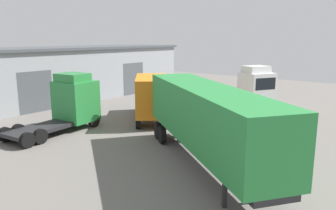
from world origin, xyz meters
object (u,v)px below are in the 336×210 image
Objects in this scene: box_truck_teal at (152,95)px; gravel_pile at (185,94)px; tractor_unit_white at (253,89)px; tractor_unit_green at (70,103)px; traffic_cone at (214,124)px; container_trailer_green at (206,117)px.

box_truck_teal is 9.51m from gravel_pile.
tractor_unit_white is at bearing -92.55° from gravel_pile.
traffic_cone is at bearing -57.80° from tractor_unit_green.
container_trailer_green reaches higher than tractor_unit_green.
tractor_unit_green is at bearing 112.87° from box_truck_teal.
container_trailer_green is 7.82m from traffic_cone.
box_truck_teal is 1.02× the size of tractor_unit_green.
container_trailer_green is 19.01m from gravel_pile.
tractor_unit_white is 9.78m from box_truck_teal.
box_truck_teal is at bearing -90.30° from tractor_unit_white.
box_truck_teal is 1.57× the size of gravel_pile.
tractor_unit_white reaches higher than tractor_unit_green.
tractor_unit_green is (-14.27, 7.47, -0.03)m from tractor_unit_white.
container_trailer_green is 11.41m from tractor_unit_green.
tractor_unit_white reaches higher than box_truck_teal.
tractor_unit_white is 8.02m from traffic_cone.
gravel_pile is at bearing -153.87° from tractor_unit_white.
tractor_unit_green is 10.41m from traffic_cone.
container_trailer_green is 1.63× the size of box_truck_teal.
container_trailer_green is 10.52m from box_truck_teal.
tractor_unit_white is at bearing -70.57° from box_truck_teal.
tractor_unit_green is at bearing -178.82° from gravel_pile.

